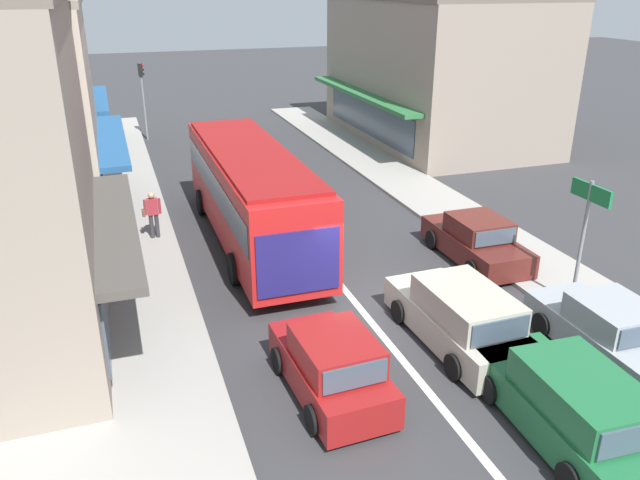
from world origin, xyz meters
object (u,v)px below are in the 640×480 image
parked_sedan_kerb_second (476,241)px  pedestrian_with_handbag_near (152,212)px  wagon_adjacent_lane_lead (572,407)px  directional_road_sign (587,215)px  city_bus (251,190)px  hatchback_behind_bus_near (332,366)px  parked_sedan_kerb_front (609,332)px  traffic_light_downstreet (142,89)px  wagon_queue_gap_filler (460,317)px

parked_sedan_kerb_second → pedestrian_with_handbag_near: (-9.60, 4.91, 0.40)m
wagon_adjacent_lane_lead → directional_road_sign: (3.74, 4.44, 1.93)m
city_bus → parked_sedan_kerb_second: (6.40, -3.78, -1.22)m
wagon_adjacent_lane_lead → parked_sedan_kerb_second: wagon_adjacent_lane_lead is taller
hatchback_behind_bus_near → pedestrian_with_handbag_near: 10.47m
parked_sedan_kerb_front → pedestrian_with_handbag_near: (-9.53, 10.80, 0.40)m
parked_sedan_kerb_second → traffic_light_downstreet: traffic_light_downstreet is taller
parked_sedan_kerb_front → directional_road_sign: size_ratio=1.18×
wagon_adjacent_lane_lead → parked_sedan_kerb_second: 8.48m
parked_sedan_kerb_front → parked_sedan_kerb_second: 5.89m
hatchback_behind_bus_near → traffic_light_downstreet: bearing=94.3°
wagon_adjacent_lane_lead → wagon_queue_gap_filler: 3.74m
city_bus → parked_sedan_kerb_second: size_ratio=2.58×
city_bus → directional_road_sign: 10.37m
wagon_adjacent_lane_lead → directional_road_sign: bearing=49.9°
wagon_queue_gap_filler → parked_sedan_kerb_second: size_ratio=1.08×
traffic_light_downstreet → parked_sedan_kerb_second: bearing=-66.9°
traffic_light_downstreet → directional_road_sign: bearing=-68.1°
traffic_light_downstreet → directional_road_sign: (9.55, -23.80, -0.18)m
wagon_queue_gap_filler → parked_sedan_kerb_front: wagon_queue_gap_filler is taller
parked_sedan_kerb_front → parked_sedan_kerb_second: (0.07, 5.89, 0.00)m
city_bus → pedestrian_with_handbag_near: city_bus is taller
hatchback_behind_bus_near → parked_sedan_kerb_front: size_ratio=0.89×
traffic_light_downstreet → pedestrian_with_handbag_near: 15.47m
hatchback_behind_bus_near → traffic_light_downstreet: size_ratio=0.90×
city_bus → wagon_adjacent_lane_lead: size_ratio=2.38×
city_bus → hatchback_behind_bus_near: city_bus is taller
wagon_adjacent_lane_lead → parked_sedan_kerb_front: 3.49m
parked_sedan_kerb_second → hatchback_behind_bus_near: bearing=-142.6°
hatchback_behind_bus_near → parked_sedan_kerb_second: bearing=37.4°
hatchback_behind_bus_near → wagon_adjacent_lane_lead: (3.90, -2.83, 0.04)m
traffic_light_downstreet → wagon_queue_gap_filler: bearing=-77.2°
directional_road_sign → wagon_adjacent_lane_lead: bearing=-130.1°
hatchback_behind_bus_near → pedestrian_with_handbag_near: size_ratio=2.31×
parked_sedan_kerb_second → parked_sedan_kerb_front: bearing=-90.7°
city_bus → parked_sedan_kerb_front: size_ratio=2.57×
pedestrian_with_handbag_near → traffic_light_downstreet: bearing=86.5°
wagon_queue_gap_filler → traffic_light_downstreet: bearing=102.8°
pedestrian_with_handbag_near → city_bus: bearing=-19.6°
parked_sedan_kerb_front → traffic_light_downstreet: bearing=108.2°
wagon_adjacent_lane_lead → directional_road_sign: directional_road_sign is taller
directional_road_sign → pedestrian_with_handbag_near: bearing=141.1°
hatchback_behind_bus_near → wagon_queue_gap_filler: wagon_queue_gap_filler is taller
traffic_light_downstreet → hatchback_behind_bus_near: bearing=-85.7°
wagon_queue_gap_filler → directional_road_sign: bearing=10.1°
wagon_queue_gap_filler → pedestrian_with_handbag_near: (-6.49, 9.17, 0.32)m
city_bus → pedestrian_with_handbag_near: 3.49m
hatchback_behind_bus_near → parked_sedan_kerb_second: (6.75, 5.16, -0.05)m
pedestrian_with_handbag_near → wagon_queue_gap_filler: bearing=-54.7°
city_bus → traffic_light_downstreet: (-2.25, 16.48, 0.97)m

